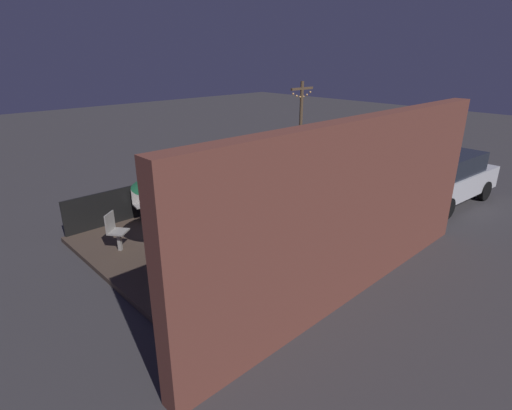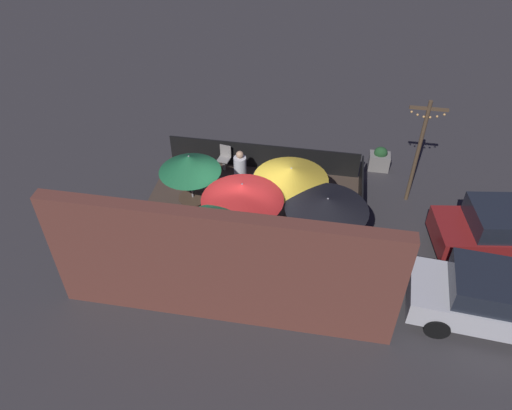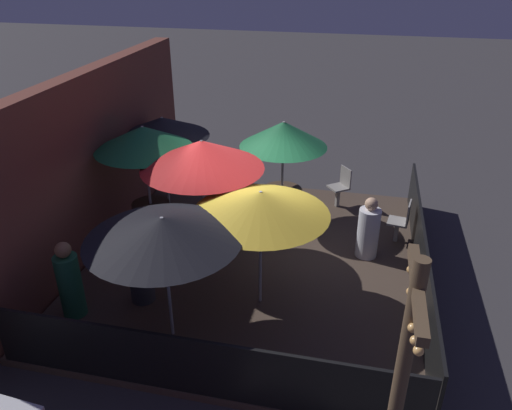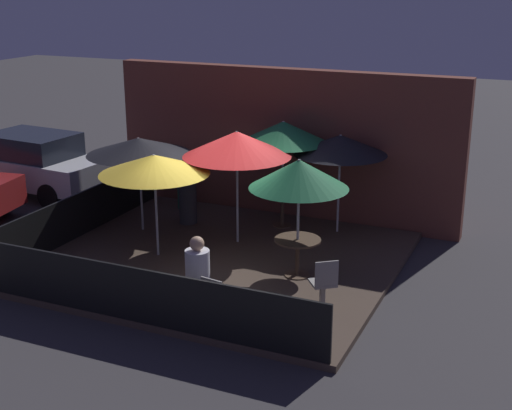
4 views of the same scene
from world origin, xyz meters
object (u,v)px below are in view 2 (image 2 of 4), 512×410
at_px(patio_chair_1, 176,175).
at_px(patron_1, 295,257).
at_px(patio_umbrella_4, 291,174).
at_px(parked_car_1, 494,299).
at_px(patio_umbrella_5, 327,204).
at_px(dining_table_0, 216,265).
at_px(patio_umbrella_2, 242,192).
at_px(patio_umbrella_0, 213,222).
at_px(patron_2, 314,285).
at_px(planter_box, 379,159).
at_px(light_post, 419,148).
at_px(dining_table_1, 193,201).
at_px(patio_umbrella_1, 189,164).
at_px(patio_umbrella_3, 163,226).
at_px(patron_0, 240,169).
at_px(patio_chair_0, 225,157).
at_px(parked_car_0, 504,231).

relative_size(patio_chair_1, patron_1, 0.73).
xyz_separation_m(patio_umbrella_4, patron_1, (-0.39, 1.97, -1.31)).
distance_m(patron_1, parked_car_1, 5.05).
relative_size(patio_umbrella_5, patron_1, 1.74).
bearing_deg(dining_table_0, patron_1, -161.69).
relative_size(patio_umbrella_2, patio_chair_1, 2.54).
xyz_separation_m(patio_umbrella_0, patron_2, (-2.64, 0.27, -1.54)).
xyz_separation_m(patio_umbrella_0, planter_box, (-4.43, -6.11, -1.88)).
xyz_separation_m(patio_umbrella_5, light_post, (-2.58, -3.08, 0.02)).
bearing_deg(patio_umbrella_2, dining_table_1, -33.08).
bearing_deg(patio_umbrella_1, patio_umbrella_2, 146.92).
relative_size(patio_umbrella_0, patio_umbrella_3, 1.10).
bearing_deg(dining_table_1, patron_0, -120.26).
distance_m(patio_umbrella_4, dining_table_1, 3.23).
bearing_deg(patio_umbrella_2, patron_1, 157.24).
bearing_deg(dining_table_1, patron_2, 144.98).
relative_size(patio_umbrella_0, patio_umbrella_5, 1.06).
height_order(dining_table_1, patio_chair_0, patio_chair_0).
height_order(patio_umbrella_3, patron_1, patio_umbrella_3).
bearing_deg(patron_2, patio_umbrella_5, -20.01).
height_order(patio_umbrella_5, patron_2, patio_umbrella_5).
height_order(light_post, parked_car_0, light_post).
height_order(dining_table_0, planter_box, planter_box).
relative_size(patio_umbrella_3, dining_table_0, 2.83).
bearing_deg(patio_umbrella_0, patio_umbrella_5, -151.67).
xyz_separation_m(patio_umbrella_2, patio_umbrella_3, (1.74, 1.47, -0.16)).
distance_m(patio_umbrella_0, dining_table_1, 3.22).
xyz_separation_m(patio_umbrella_1, planter_box, (-5.73, -3.61, -1.70)).
bearing_deg(patio_umbrella_4, patron_1, 101.32).
distance_m(patio_umbrella_2, patio_umbrella_3, 2.28).
xyz_separation_m(patron_0, patron_2, (-2.84, 4.64, 0.07)).
distance_m(patio_umbrella_2, patio_chair_1, 3.95).
bearing_deg(patio_chair_0, patio_umbrella_2, 29.77).
height_order(patio_umbrella_1, patio_chair_1, patio_umbrella_1).
bearing_deg(patio_umbrella_0, patio_umbrella_2, -110.15).
xyz_separation_m(patio_umbrella_2, patron_1, (-1.55, 0.65, -1.55)).
xyz_separation_m(patio_chair_0, planter_box, (-5.31, -1.09, -0.21)).
xyz_separation_m(patron_2, planter_box, (-1.80, -6.37, -0.34)).
height_order(patron_1, parked_car_1, parked_car_1).
bearing_deg(dining_table_0, patio_chair_0, -80.04).
height_order(dining_table_0, patio_chair_1, patio_chair_1).
bearing_deg(patio_chair_1, parked_car_0, 45.99).
xyz_separation_m(patio_chair_0, patron_0, (-0.68, 0.65, 0.06)).
relative_size(patio_umbrella_2, patio_umbrella_5, 1.06).
height_order(patio_umbrella_1, planter_box, patio_umbrella_1).
relative_size(patron_1, light_post, 0.36).
distance_m(patio_chair_1, patron_1, 5.24).
relative_size(patio_umbrella_5, patio_chair_1, 2.40).
relative_size(patio_umbrella_4, parked_car_0, 0.54).
height_order(patio_umbrella_0, patio_umbrella_5, patio_umbrella_0).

